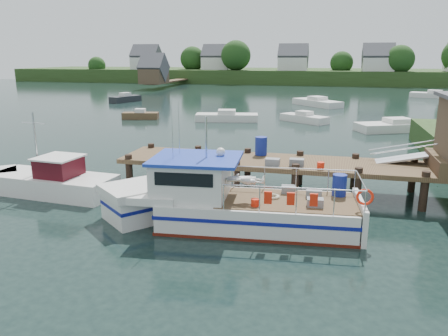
% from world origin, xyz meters
% --- Properties ---
extents(ground_plane, '(160.00, 160.00, 0.00)m').
position_xyz_m(ground_plane, '(0.00, 0.00, 0.00)').
color(ground_plane, black).
extents(far_shore, '(140.00, 42.55, 9.22)m').
position_xyz_m(far_shore, '(0.01, 82.37, 2.10)').
color(far_shore, '#2A441C').
rests_on(far_shore, ground).
extents(dock, '(16.60, 3.00, 4.78)m').
position_xyz_m(dock, '(6.51, 0.01, 2.24)').
color(dock, brown).
rests_on(dock, ground).
extents(lobster_boat, '(9.81, 3.50, 4.65)m').
position_xyz_m(lobster_boat, '(-0.22, -4.59, 0.84)').
color(lobster_boat, silver).
rests_on(lobster_boat, ground).
extents(work_boat, '(6.87, 2.57, 3.60)m').
position_xyz_m(work_boat, '(-8.77, -2.80, 0.57)').
color(work_boat, silver).
rests_on(work_boat, ground).
extents(moored_rowboat, '(3.58, 1.88, 0.99)m').
position_xyz_m(moored_rowboat, '(-14.51, 19.92, 0.37)').
color(moored_rowboat, brown).
rests_on(moored_rowboat, ground).
extents(moored_far, '(6.89, 4.26, 1.11)m').
position_xyz_m(moored_far, '(17.82, 50.24, 0.41)').
color(moored_far, silver).
rests_on(moored_far, ground).
extents(moored_a, '(6.00, 2.98, 1.06)m').
position_xyz_m(moored_a, '(-6.10, 20.56, 0.39)').
color(moored_a, silver).
rests_on(moored_a, ground).
extents(moored_b, '(4.67, 3.99, 1.02)m').
position_xyz_m(moored_b, '(0.97, 21.56, 0.38)').
color(moored_b, silver).
rests_on(moored_b, ground).
extents(moored_c, '(6.98, 4.85, 1.05)m').
position_xyz_m(moored_c, '(8.61, 18.45, 0.39)').
color(moored_c, silver).
rests_on(moored_c, ground).
extents(moored_d, '(6.31, 6.56, 1.16)m').
position_xyz_m(moored_d, '(1.65, 35.38, 0.43)').
color(moored_d, silver).
rests_on(moored_d, ground).
extents(moored_e, '(2.98, 4.66, 1.22)m').
position_xyz_m(moored_e, '(-23.06, 34.20, 0.45)').
color(moored_e, black).
rests_on(moored_e, ground).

